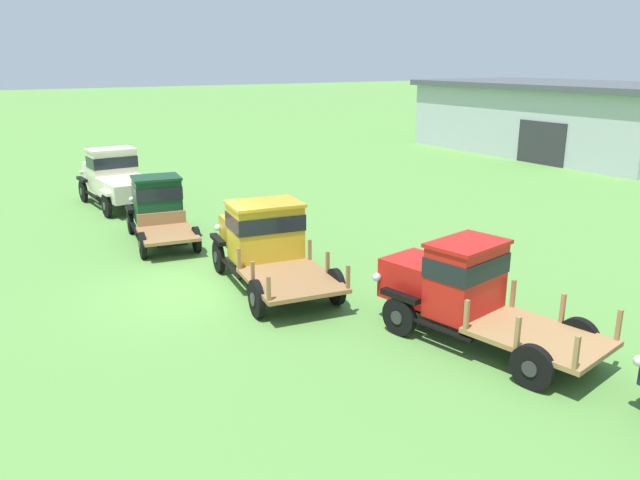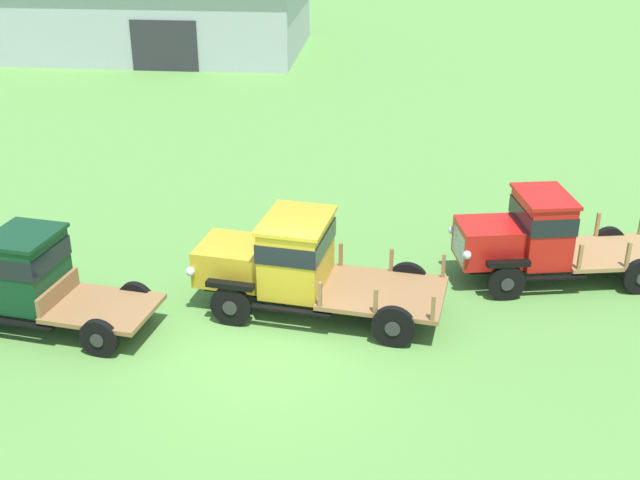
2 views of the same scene
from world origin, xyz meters
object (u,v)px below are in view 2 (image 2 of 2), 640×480
vintage_truck_midrow_center (291,261)px  vintage_truck_far_side (536,237)px  vintage_truck_second_in_line (23,277)px  farm_shed (141,7)px

vintage_truck_midrow_center → vintage_truck_far_side: (5.49, 1.91, -0.05)m
vintage_truck_second_in_line → farm_shed: bearing=102.0°
vintage_truck_second_in_line → vintage_truck_midrow_center: (5.54, 1.17, 0.06)m
farm_shed → vintage_truck_second_in_line: farm_shed is taller
vintage_truck_far_side → vintage_truck_midrow_center: bearing=-160.8°
vintage_truck_far_side → farm_shed: bearing=124.2°
vintage_truck_midrow_center → farm_shed: bearing=113.2°
farm_shed → vintage_truck_midrow_center: 29.26m
vintage_truck_second_in_line → vintage_truck_midrow_center: bearing=11.9°
farm_shed → vintage_truck_second_in_line: size_ratio=3.49×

